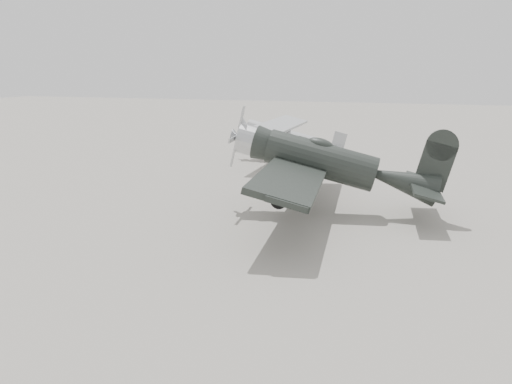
# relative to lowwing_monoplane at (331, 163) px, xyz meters

# --- Properties ---
(ground) EXTENTS (160.00, 160.00, 0.00)m
(ground) POSITION_rel_lowwing_monoplane_xyz_m (-1.01, -6.95, -2.16)
(ground) COLOR gray
(ground) RESTS_ON ground
(lowwing_monoplane) EXTENTS (9.06, 12.69, 4.09)m
(lowwing_monoplane) POSITION_rel_lowwing_monoplane_xyz_m (0.00, 0.00, 0.00)
(lowwing_monoplane) COLOR black
(lowwing_monoplane) RESTS_ON ground
(highwing_monoplane) EXTENTS (7.30, 10.22, 2.92)m
(highwing_monoplane) POSITION_rel_lowwing_monoplane_xyz_m (-4.95, 11.69, -0.33)
(highwing_monoplane) COLOR #A4A7AA
(highwing_monoplane) RESTS_ON ground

